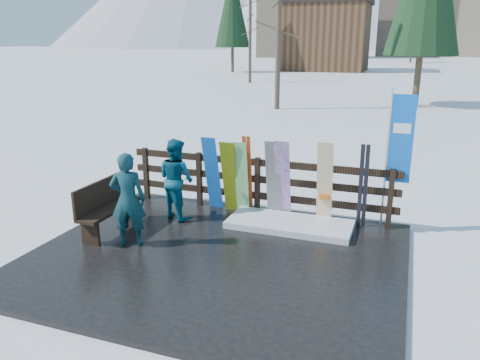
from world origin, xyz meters
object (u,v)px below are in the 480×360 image
at_px(snowboard_0, 212,174).
at_px(snowboard_4, 273,180).
at_px(bench, 106,205).
at_px(snowboard_3, 283,180).
at_px(snowboard_1, 242,178).
at_px(snowboard_2, 230,177).
at_px(rental_flag, 398,144).
at_px(person_front, 128,200).
at_px(snowboard_5, 325,184).
at_px(person_back, 176,179).

bearing_deg(snowboard_0, snowboard_4, 0.00).
height_order(bench, snowboard_3, snowboard_3).
height_order(snowboard_1, snowboard_3, snowboard_3).
xyz_separation_m(snowboard_1, snowboard_4, (0.66, 0.00, 0.04)).
bearing_deg(snowboard_4, snowboard_2, -180.00).
bearing_deg(rental_flag, snowboard_1, -174.67).
distance_m(bench, snowboard_1, 2.66).
relative_size(snowboard_1, person_front, 0.93).
relative_size(snowboard_3, snowboard_5, 1.00).
height_order(snowboard_4, person_back, person_back).
xyz_separation_m(snowboard_1, person_front, (-1.29, -2.09, 0.06)).
height_order(snowboard_2, person_front, person_front).
xyz_separation_m(person_front, person_back, (0.15, 1.47, -0.02)).
bearing_deg(snowboard_0, snowboard_1, 0.00).
xyz_separation_m(snowboard_3, snowboard_4, (-0.19, 0.00, -0.01)).
bearing_deg(rental_flag, snowboard_0, -175.63).
relative_size(bench, person_back, 0.94).
distance_m(snowboard_4, snowboard_5, 1.00).
distance_m(bench, snowboard_5, 4.07).
distance_m(snowboard_5, rental_flag, 1.49).
xyz_separation_m(snowboard_4, snowboard_5, (1.00, 0.00, 0.02)).
bearing_deg(bench, snowboard_0, 51.61).
relative_size(bench, rental_flag, 0.58).
bearing_deg(snowboard_4, bench, -147.06).
bearing_deg(rental_flag, snowboard_5, -167.62).
height_order(snowboard_1, snowboard_4, snowboard_4).
relative_size(snowboard_2, person_front, 0.94).
bearing_deg(snowboard_0, snowboard_5, 0.00).
height_order(bench, snowboard_4, snowboard_4).
bearing_deg(person_front, snowboard_1, -141.64).
bearing_deg(snowboard_1, bench, -139.27).
relative_size(snowboard_3, rental_flag, 0.63).
bearing_deg(snowboard_3, bench, -148.84).
bearing_deg(snowboard_5, bench, -154.79).
height_order(bench, snowboard_5, snowboard_5).
height_order(snowboard_4, person_front, person_front).
height_order(snowboard_0, rental_flag, rental_flag).
distance_m(rental_flag, person_back, 4.21).
bearing_deg(person_back, snowboard_3, -139.15).
relative_size(bench, snowboard_5, 0.91).
bearing_deg(rental_flag, snowboard_4, -173.11).
distance_m(snowboard_2, person_front, 2.33).
height_order(snowboard_1, person_back, person_back).
height_order(bench, snowboard_2, snowboard_2).
relative_size(snowboard_0, rental_flag, 0.62).
relative_size(rental_flag, person_back, 1.63).
bearing_deg(snowboard_2, snowboard_5, 0.00).
xyz_separation_m(snowboard_2, snowboard_3, (1.11, 0.00, 0.05)).
distance_m(snowboard_3, person_front, 2.99).
xyz_separation_m(bench, snowboard_2, (1.75, 1.73, 0.24)).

